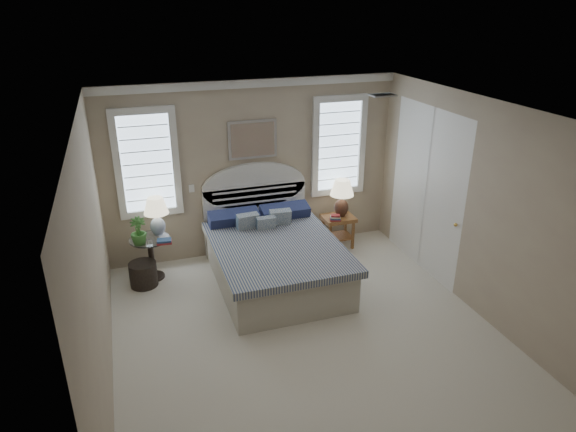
{
  "coord_description": "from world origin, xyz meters",
  "views": [
    {
      "loc": [
        -1.84,
        -4.77,
        3.76
      ],
      "look_at": [
        0.07,
        1.0,
        1.17
      ],
      "focal_mm": 32.0,
      "sensor_mm": 36.0,
      "label": 1
    }
  ],
  "objects_px": {
    "side_table_left": "(151,254)",
    "nightstand_right": "(338,225)",
    "bed": "(273,255)",
    "lamp_right": "(342,194)",
    "floor_pot": "(143,274)",
    "lamp_left": "(156,212)"
  },
  "relations": [
    {
      "from": "bed",
      "to": "lamp_right",
      "type": "height_order",
      "value": "bed"
    },
    {
      "from": "bed",
      "to": "lamp_right",
      "type": "xyz_separation_m",
      "value": [
        1.35,
        0.72,
        0.52
      ]
    },
    {
      "from": "lamp_right",
      "to": "side_table_left",
      "type": "bearing_deg",
      "value": -177.65
    },
    {
      "from": "bed",
      "to": "side_table_left",
      "type": "xyz_separation_m",
      "value": [
        -1.65,
        0.59,
        0.0
      ]
    },
    {
      "from": "bed",
      "to": "lamp_right",
      "type": "relative_size",
      "value": 3.7
    },
    {
      "from": "bed",
      "to": "lamp_left",
      "type": "relative_size",
      "value": 4.0
    },
    {
      "from": "floor_pot",
      "to": "lamp_left",
      "type": "bearing_deg",
      "value": 44.91
    },
    {
      "from": "nightstand_right",
      "to": "lamp_left",
      "type": "xyz_separation_m",
      "value": [
        -2.81,
        -0.0,
        0.59
      ]
    },
    {
      "from": "lamp_left",
      "to": "lamp_right",
      "type": "distance_m",
      "value": 2.86
    },
    {
      "from": "bed",
      "to": "floor_pot",
      "type": "relative_size",
      "value": 5.93
    },
    {
      "from": "nightstand_right",
      "to": "lamp_right",
      "type": "relative_size",
      "value": 0.86
    },
    {
      "from": "floor_pot",
      "to": "lamp_right",
      "type": "bearing_deg",
      "value": 5.54
    },
    {
      "from": "side_table_left",
      "to": "floor_pot",
      "type": "bearing_deg",
      "value": -127.82
    },
    {
      "from": "lamp_left",
      "to": "lamp_right",
      "type": "height_order",
      "value": "lamp_left"
    },
    {
      "from": "side_table_left",
      "to": "lamp_left",
      "type": "height_order",
      "value": "lamp_left"
    },
    {
      "from": "side_table_left",
      "to": "lamp_left",
      "type": "relative_size",
      "value": 1.11
    },
    {
      "from": "floor_pot",
      "to": "lamp_right",
      "type": "xyz_separation_m",
      "value": [
        3.15,
        0.31,
        0.73
      ]
    },
    {
      "from": "nightstand_right",
      "to": "lamp_left",
      "type": "distance_m",
      "value": 2.87
    },
    {
      "from": "side_table_left",
      "to": "lamp_right",
      "type": "xyz_separation_m",
      "value": [
        3.0,
        0.12,
        0.52
      ]
    },
    {
      "from": "side_table_left",
      "to": "nightstand_right",
      "type": "distance_m",
      "value": 2.95
    },
    {
      "from": "floor_pot",
      "to": "lamp_left",
      "type": "relative_size",
      "value": 0.67
    },
    {
      "from": "side_table_left",
      "to": "floor_pot",
      "type": "distance_m",
      "value": 0.31
    }
  ]
}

